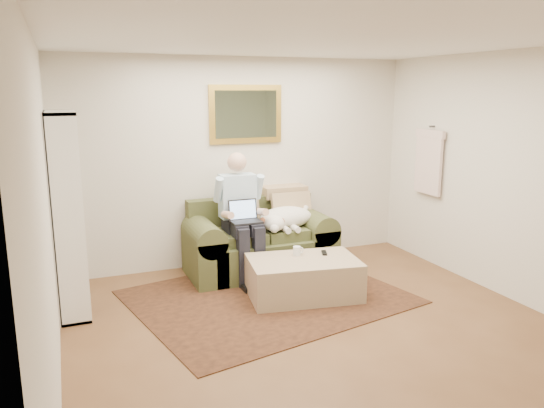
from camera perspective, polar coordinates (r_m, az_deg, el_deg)
room_shell at (r=4.78m, az=4.89°, el=1.34°), size 4.51×5.00×2.61m
rug at (r=5.82m, az=-0.44°, el=-9.94°), size 3.11×2.69×0.01m
sofa at (r=6.53m, az=-1.38°, el=-4.68°), size 1.76×0.90×1.06m
seated_man at (r=6.18m, az=-3.18°, el=-1.46°), size 0.58×0.83×1.48m
laptop at (r=6.11m, az=-2.97°, el=-1.27°), size 0.34×0.27×0.25m
sleeping_dog at (r=6.46m, az=1.50°, el=-1.45°), size 0.73×0.46×0.27m
ottoman at (r=5.77m, az=3.39°, el=-7.95°), size 1.26×0.91×0.42m
coffee_mug at (r=5.82m, az=2.69°, el=-5.06°), size 0.08×0.08×0.10m
tv_remote at (r=5.91m, az=5.63°, el=-5.25°), size 0.10×0.16×0.02m
bookshelf at (r=5.56m, az=-21.13°, el=-1.06°), size 0.28×0.80×2.00m
wall_mirror at (r=6.68m, az=-2.83°, el=9.62°), size 0.94×0.04×0.72m
hanging_shirt at (r=6.98m, az=16.50°, el=4.72°), size 0.06×0.52×0.90m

